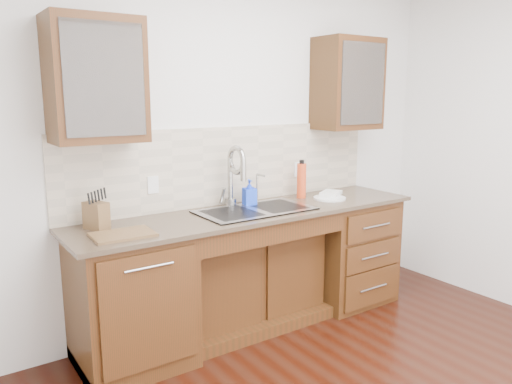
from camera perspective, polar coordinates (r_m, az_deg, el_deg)
wall_back at (r=3.88m, az=-3.34°, el=5.30°), size 4.00×0.10×2.70m
base_cabinet_left at (r=3.39m, az=-14.09°, el=-11.85°), size 0.70×0.62×0.88m
base_cabinet_center at (r=3.89m, az=-1.10°, el=-9.86°), size 1.20×0.44×0.70m
base_cabinet_right at (r=4.36m, az=10.13°, el=-6.43°), size 0.70×0.62×0.88m
countertop at (r=3.64m, az=-0.22°, el=-2.33°), size 2.70×0.65×0.03m
backsplash at (r=3.85m, az=-2.85°, el=3.07°), size 2.70×0.02×0.59m
sink at (r=3.65m, az=-0.09°, el=-3.44°), size 0.84×0.46×0.19m
faucet at (r=3.74m, az=-2.96°, el=1.37°), size 0.04×0.04×0.40m
filter_tap at (r=3.90m, az=0.12°, el=0.59°), size 0.02×0.02×0.24m
upper_cabinet_left at (r=3.23m, az=-17.86°, el=12.06°), size 0.55×0.34×0.75m
upper_cabinet_right at (r=4.33m, az=10.42°, el=12.03°), size 0.55×0.34×0.75m
outlet_left at (r=3.56m, az=-11.69°, el=0.80°), size 0.08×0.01×0.12m
outlet_right at (r=4.22m, az=4.81°, el=2.60°), size 0.08×0.01×0.12m
soap_bottle at (r=3.77m, az=-0.75°, el=-0.08°), size 0.11×0.11×0.20m
water_bottle at (r=4.07m, az=5.22°, el=1.30°), size 0.08×0.08×0.28m
plate at (r=4.07m, az=8.40°, el=-0.69°), size 0.32×0.32×0.01m
dish_towel at (r=4.15m, az=8.56°, el=-0.15°), size 0.24×0.22×0.03m
knife_block at (r=3.28m, az=-17.79°, el=-2.58°), size 0.15×0.18×0.17m
cutting_board at (r=3.10m, az=-14.99°, el=-4.71°), size 0.37×0.26×0.02m
cup_left_a at (r=3.21m, az=-19.07°, el=11.17°), size 0.18×0.18×0.11m
cup_left_b at (r=3.24m, az=-17.07°, el=11.09°), size 0.11×0.11×0.09m
cup_right_a at (r=4.30m, az=10.01°, el=11.44°), size 0.17×0.17×0.11m
cup_right_b at (r=4.41m, az=11.41°, el=11.24°), size 0.11×0.11×0.09m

